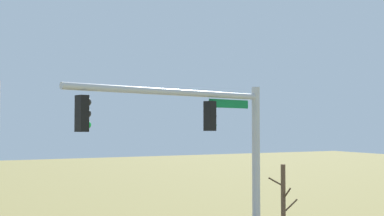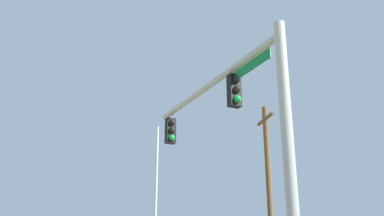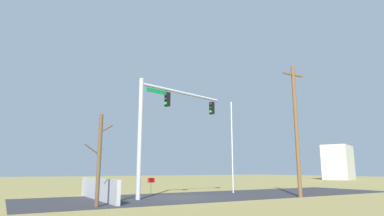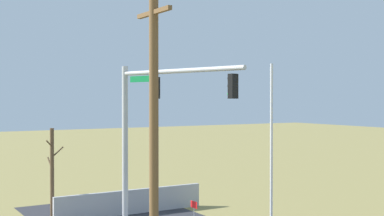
{
  "view_description": "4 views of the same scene",
  "coord_description": "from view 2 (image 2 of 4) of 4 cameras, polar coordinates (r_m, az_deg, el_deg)",
  "views": [
    {
      "loc": [
        -6.35,
        -13.76,
        6.18
      ],
      "look_at": [
        -0.25,
        -1.34,
        6.72
      ],
      "focal_mm": 44.84,
      "sensor_mm": 36.0,
      "label": 1
    },
    {
      "loc": [
        12.05,
        -3.78,
        1.97
      ],
      "look_at": [
        -0.28,
        -1.13,
        6.37
      ],
      "focal_mm": 41.09,
      "sensor_mm": 36.0,
      "label": 2
    },
    {
      "loc": [
        10.36,
        19.36,
        1.77
      ],
      "look_at": [
        -1.07,
        -0.32,
        6.15
      ],
      "focal_mm": 30.19,
      "sensor_mm": 36.0,
      "label": 3
    },
    {
      "loc": [
        -20.05,
        10.56,
        6.06
      ],
      "look_at": [
        -0.96,
        -0.92,
        5.65
      ],
      "focal_mm": 49.53,
      "sensor_mm": 36.0,
      "label": 4
    }
  ],
  "objects": [
    {
      "name": "utility_pole",
      "position": [
        20.65,
        10.05,
        -11.38
      ],
      "size": [
        1.9,
        0.26,
        9.04
      ],
      "color": "brown",
      "rests_on": "ground_plane"
    },
    {
      "name": "flagpole",
      "position": [
        17.75,
        -4.77,
        -13.75
      ],
      "size": [
        0.1,
        0.1,
        7.29
      ],
      "primitive_type": "cylinder",
      "color": "silver",
      "rests_on": "ground_plane"
    },
    {
      "name": "signal_mast",
      "position": [
        11.84,
        6.54,
        -2.89
      ],
      "size": [
        7.25,
        2.02,
        7.58
      ],
      "color": "#B2B5BA",
      "rests_on": "ground_plane"
    }
  ]
}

